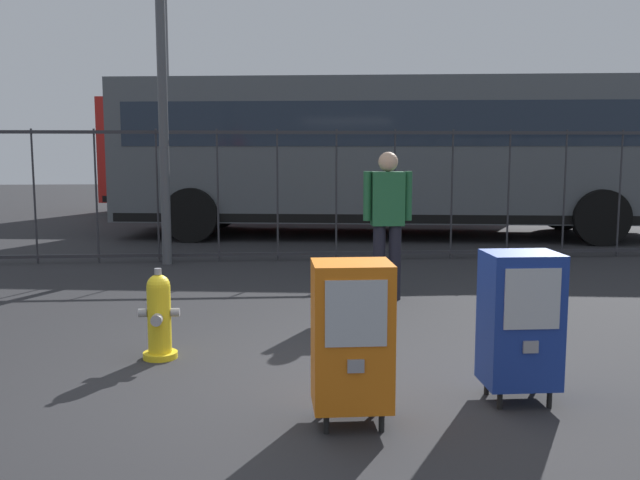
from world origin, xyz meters
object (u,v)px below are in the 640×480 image
(newspaper_box_primary, at_px, (352,335))
(bus_far, at_px, (309,149))
(bus_near, at_px, (391,149))
(fire_hydrant, at_px, (159,316))
(pedestrian, at_px, (387,217))
(newspaper_box_secondary, at_px, (520,319))

(newspaper_box_primary, relative_size, bus_far, 0.09)
(newspaper_box_primary, distance_m, bus_near, 9.79)
(fire_hydrant, bearing_deg, pedestrian, 43.23)
(fire_hydrant, distance_m, pedestrian, 3.12)
(pedestrian, xyz_separation_m, bus_far, (-0.21, 10.84, 0.76))
(newspaper_box_primary, distance_m, pedestrian, 3.71)
(fire_hydrant, bearing_deg, newspaper_box_primary, -47.08)
(newspaper_box_primary, xyz_separation_m, newspaper_box_secondary, (1.17, 0.31, 0.00))
(fire_hydrant, xyz_separation_m, pedestrian, (2.23, 2.10, 0.60))
(newspaper_box_secondary, distance_m, bus_near, 9.32)
(newspaper_box_primary, height_order, bus_far, bus_far)
(bus_far, bearing_deg, newspaper_box_primary, -84.35)
(newspaper_box_secondary, bearing_deg, bus_far, 92.21)
(pedestrian, distance_m, bus_near, 6.08)
(newspaper_box_primary, xyz_separation_m, bus_far, (0.63, 14.44, 1.14))
(fire_hydrant, relative_size, pedestrian, 0.45)
(newspaper_box_primary, relative_size, bus_near, 0.09)
(bus_near, distance_m, bus_far, 5.07)
(fire_hydrant, height_order, newspaper_box_primary, newspaper_box_primary)
(newspaper_box_secondary, xyz_separation_m, bus_far, (-0.54, 14.12, 1.14))
(newspaper_box_primary, bearing_deg, fire_hydrant, 132.92)
(newspaper_box_primary, relative_size, newspaper_box_secondary, 1.00)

